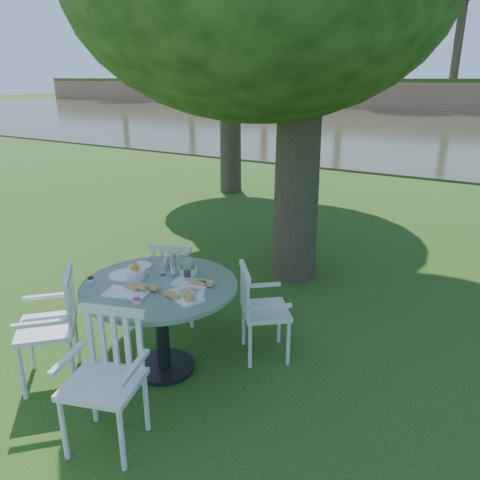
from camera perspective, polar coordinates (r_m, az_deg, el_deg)
ground at (r=5.39m, az=-1.12°, el=-9.17°), size 140.00×140.00×0.00m
table at (r=4.22m, az=-9.68°, el=-7.41°), size 1.36×1.36×0.86m
chair_ne at (r=4.44m, az=1.98°, el=-7.94°), size 0.63×0.63×0.91m
chair_nw at (r=5.08m, az=-7.96°, el=-4.45°), size 0.59×0.57×0.92m
chair_sw at (r=4.37m, az=-21.30°, el=-8.95°), size 0.70×0.70×1.01m
chair_se at (r=3.61m, az=-15.69°, el=-14.69°), size 0.63×0.61×1.00m
tableware at (r=4.20m, az=-9.76°, el=-4.27°), size 1.12×0.84×0.21m
river at (r=27.24m, az=26.41°, el=11.85°), size 100.00×28.00×0.12m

